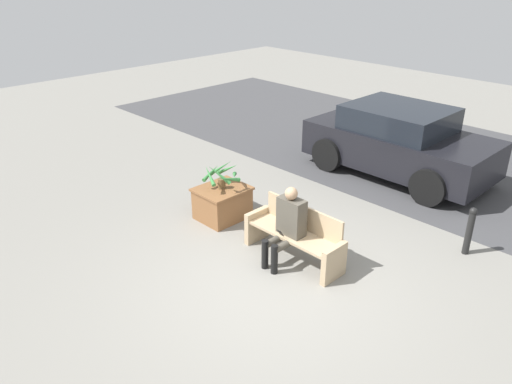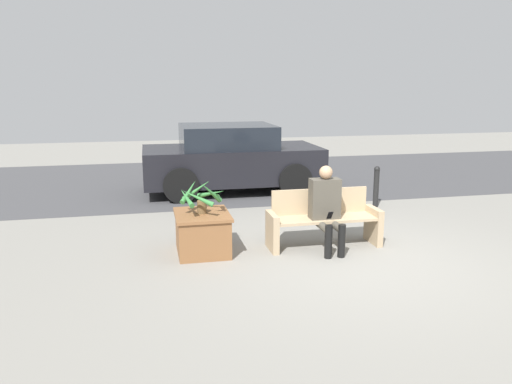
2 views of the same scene
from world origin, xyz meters
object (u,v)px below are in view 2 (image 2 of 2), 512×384
(bench, at_px, (323,219))
(bollard_post, at_px, (376,186))
(planter_box, at_px, (203,232))
(potted_plant, at_px, (201,196))
(person_seated, at_px, (327,205))
(parked_car, at_px, (231,158))

(bench, bearing_deg, bollard_post, 48.00)
(planter_box, xyz_separation_m, potted_plant, (-0.00, 0.01, 0.51))
(person_seated, xyz_separation_m, bollard_post, (1.81, 2.17, -0.24))
(person_seated, relative_size, parked_car, 0.32)
(potted_plant, bearing_deg, planter_box, -60.98)
(person_seated, relative_size, potted_plant, 1.83)
(potted_plant, relative_size, parked_car, 0.17)
(bench, bearing_deg, potted_plant, 178.15)
(bench, distance_m, bollard_post, 2.68)
(parked_car, bearing_deg, planter_box, -105.11)
(planter_box, distance_m, bollard_post, 4.05)
(potted_plant, xyz_separation_m, bollard_post, (3.56, 1.93, -0.40))
(bench, relative_size, potted_plant, 2.50)
(person_seated, bearing_deg, parked_car, 99.16)
(bench, relative_size, planter_box, 1.89)
(person_seated, height_order, planter_box, person_seated)
(person_seated, bearing_deg, planter_box, 172.51)
(planter_box, bearing_deg, person_seated, -7.49)
(bench, distance_m, person_seated, 0.31)
(potted_plant, relative_size, bollard_post, 0.83)
(person_seated, xyz_separation_m, potted_plant, (-1.75, 0.23, 0.17))
(bench, distance_m, potted_plant, 1.82)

